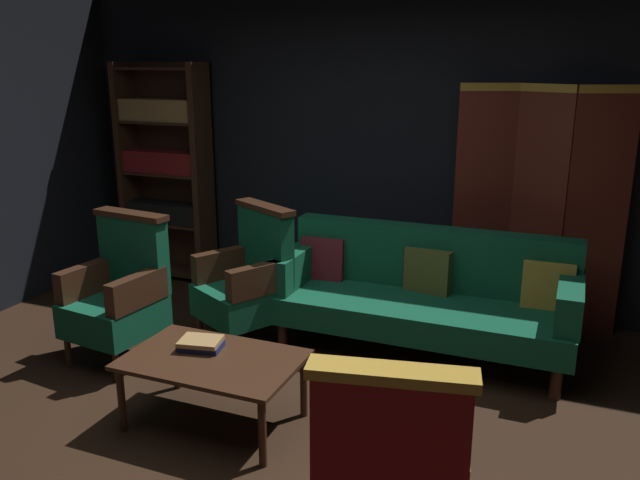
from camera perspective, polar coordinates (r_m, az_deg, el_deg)
name	(u,v)px	position (r m, az deg, el deg)	size (l,w,h in m)	color
ground_plane	(267,435)	(3.84, -4.70, -16.86)	(10.00, 10.00, 0.00)	black
back_wall	(393,141)	(5.57, 6.48, 8.73)	(7.20, 0.10, 2.80)	black
folding_screen	(538,206)	(5.20, 18.75, 2.86)	(1.28, 0.25, 1.90)	#5B2319
bookshelf	(166,168)	(6.32, -13.49, 6.24)	(0.90, 0.32, 2.05)	#382114
velvet_couch	(424,291)	(4.72, 9.25, -4.50)	(2.12, 0.78, 0.88)	#382114
coffee_table	(213,365)	(3.81, -9.46, -10.89)	(1.00, 0.64, 0.42)	#382114
armchair_gilt_accent	(391,477)	(2.70, 6.35, -20.17)	(0.68, 0.68, 1.04)	#B78E33
armchair_wing_left	(120,293)	(4.73, -17.37, -4.51)	(0.64, 0.64, 1.04)	#382114
armchair_wing_right	(248,280)	(4.80, -6.39, -3.56)	(0.78, 0.78, 1.04)	#382114
book_navy_cloth	(201,346)	(3.90, -10.54, -9.23)	(0.25, 0.16, 0.04)	navy
book_tan_leather	(201,341)	(3.89, -10.56, -8.82)	(0.24, 0.18, 0.03)	#9E7A47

